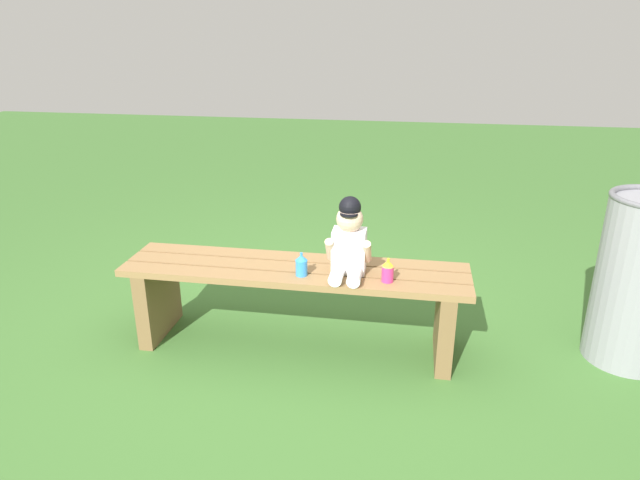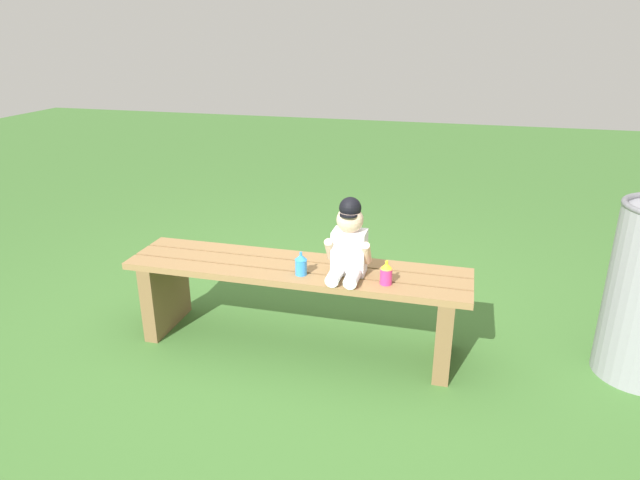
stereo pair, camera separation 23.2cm
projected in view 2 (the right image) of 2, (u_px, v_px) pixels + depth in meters
ground_plane at (297, 343)px, 3.12m from camera, size 16.00×16.00×0.00m
park_bench at (297, 290)px, 3.01m from camera, size 1.83×0.41×0.47m
child_figure at (349, 242)px, 2.79m from camera, size 0.23×0.27×0.40m
sippy_cup_left at (301, 264)px, 2.83m from camera, size 0.06×0.06×0.12m
sippy_cup_right at (386, 273)px, 2.73m from camera, size 0.06×0.06×0.12m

